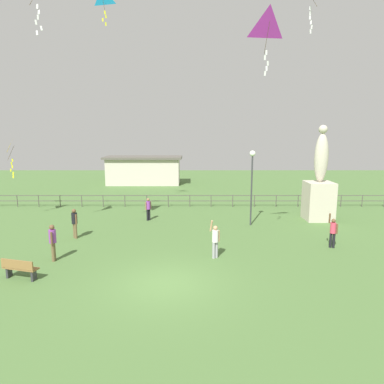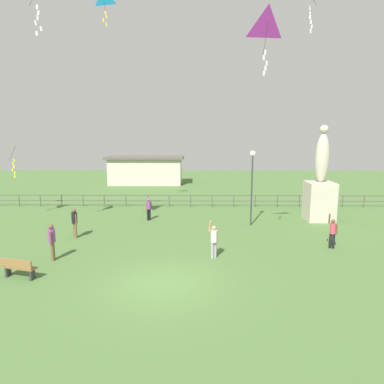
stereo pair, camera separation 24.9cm
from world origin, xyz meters
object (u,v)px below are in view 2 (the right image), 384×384
(park_bench, at_px, (18,267))
(lamppost, at_px, (252,172))
(person_0, at_px, (52,240))
(person_3, at_px, (149,208))
(person_1, at_px, (214,239))
(kite_1, at_px, (268,22))
(person_4, at_px, (75,221))
(statue_monument, at_px, (320,191))
(kite_2, at_px, (15,148))
(person_2, at_px, (333,231))

(park_bench, bearing_deg, lamppost, 37.29)
(person_0, bearing_deg, person_3, 64.72)
(person_1, height_order, kite_1, kite_1)
(person_1, bearing_deg, person_4, 158.11)
(lamppost, relative_size, kite_1, 1.69)
(lamppost, xyz_separation_m, person_3, (-6.67, 1.19, -2.54))
(person_1, xyz_separation_m, person_3, (-4.02, 6.99, -0.06))
(person_4, bearing_deg, statue_monument, 15.32)
(park_bench, distance_m, kite_2, 11.76)
(person_1, relative_size, person_3, 1.22)
(park_bench, xyz_separation_m, kite_2, (-4.84, 9.78, 4.37))
(person_0, relative_size, person_4, 1.02)
(person_3, bearing_deg, person_4, -132.63)
(person_0, distance_m, person_2, 13.71)
(person_1, xyz_separation_m, kite_2, (-12.89, 7.43, 3.90))
(lamppost, bearing_deg, person_2, -51.31)
(park_bench, xyz_separation_m, person_1, (8.05, 2.35, 0.47))
(statue_monument, height_order, park_bench, statue_monument)
(person_2, relative_size, kite_2, 0.68)
(person_2, bearing_deg, person_1, -166.50)
(statue_monument, distance_m, person_3, 11.50)
(kite_1, bearing_deg, person_1, -176.00)
(park_bench, distance_m, kite_1, 14.54)
(person_1, bearing_deg, person_0, -177.39)
(person_0, bearing_deg, park_bench, -105.81)
(lamppost, bearing_deg, kite_2, 173.99)
(person_2, relative_size, person_4, 1.07)
(statue_monument, distance_m, kite_1, 12.18)
(person_1, bearing_deg, park_bench, -163.70)
(lamppost, distance_m, person_2, 6.09)
(person_3, distance_m, person_4, 5.33)
(person_0, bearing_deg, person_2, 7.58)
(statue_monument, height_order, lamppost, statue_monument)
(person_0, relative_size, person_1, 0.93)
(person_4, xyz_separation_m, kite_2, (-5.26, 4.36, 3.87))
(lamppost, xyz_separation_m, person_2, (3.46, -4.33, -2.51))
(person_0, height_order, person_3, person_0)
(lamppost, height_order, person_4, lamppost)
(person_3, height_order, person_4, person_4)
(park_bench, height_order, person_3, person_3)
(person_0, xyz_separation_m, person_4, (-0.15, 3.41, -0.02))
(person_2, distance_m, kite_2, 20.30)
(person_1, distance_m, person_2, 6.29)
(lamppost, relative_size, person_4, 2.83)
(statue_monument, xyz_separation_m, person_3, (-11.45, -0.20, -1.11))
(person_4, bearing_deg, person_1, -21.89)
(person_0, bearing_deg, kite_1, 2.93)
(kite_1, bearing_deg, person_3, 132.37)
(person_2, xyz_separation_m, person_3, (-10.13, 5.52, -0.03))
(statue_monument, xyz_separation_m, park_bench, (-15.48, -9.54, -1.52))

